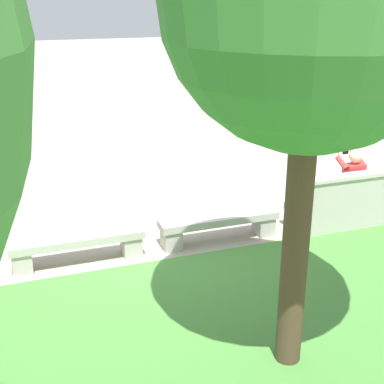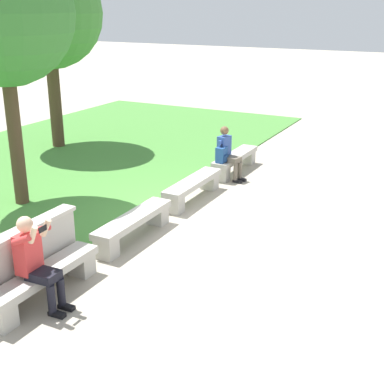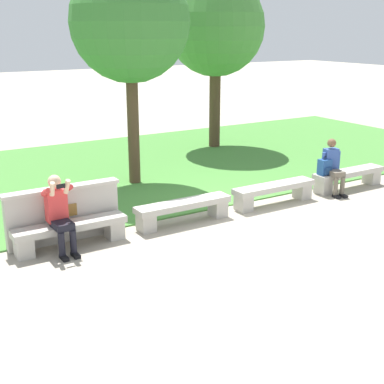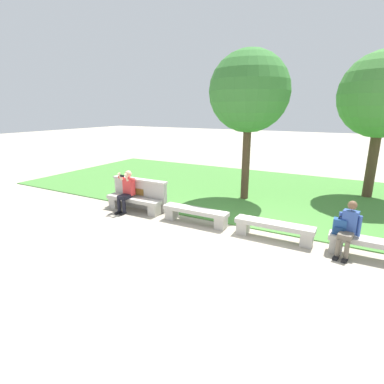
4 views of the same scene
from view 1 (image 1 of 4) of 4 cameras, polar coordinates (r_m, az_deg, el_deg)
name	(u,v)px [view 1 (image 1 of 4)]	position (r m, az deg, el deg)	size (l,w,h in m)	color
ground_plane	(152,251)	(8.49, -4.31, -6.30)	(80.00, 80.00, 0.00)	#A89E8C
bench_main	(339,206)	(9.72, 15.40, -1.49)	(1.98, 0.40, 0.45)	#B7B2A8
bench_near	(219,224)	(8.69, 2.89, -3.42)	(1.98, 0.40, 0.45)	#B7B2A8
bench_mid	(78,245)	(8.17, -12.09, -5.50)	(1.98, 0.40, 0.45)	#B7B2A8
backrest_wall_with_plaque	(352,202)	(9.38, 16.67, -1.00)	(2.08, 0.24, 1.01)	#B7B2A8
person_photographer	(348,180)	(9.74, 16.35, 1.20)	(0.48, 0.73, 1.32)	black
tree_left_background	(314,0)	(5.01, 12.91, 19.35)	(2.74, 2.74, 5.16)	#4C3826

